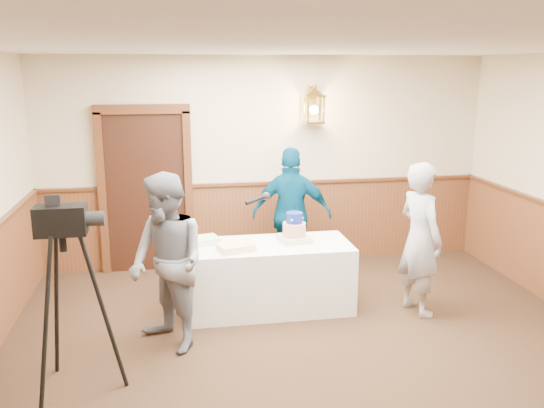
{
  "coord_description": "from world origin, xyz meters",
  "views": [
    {
      "loc": [
        -1.24,
        -4.05,
        2.63
      ],
      "look_at": [
        -0.24,
        1.7,
        1.25
      ],
      "focal_mm": 38.0,
      "sensor_mm": 36.0,
      "label": 1
    }
  ],
  "objects_px": {
    "display_table": "(269,276)",
    "interviewer": "(167,263)",
    "sheet_cake_yellow": "(236,247)",
    "assistant_p": "(292,214)",
    "baker": "(420,239)",
    "sheet_cake_green": "(204,241)",
    "tv_camera_rig": "(69,311)",
    "tiered_cake": "(294,230)"
  },
  "relations": [
    {
      "from": "display_table",
      "to": "interviewer",
      "type": "height_order",
      "value": "interviewer"
    },
    {
      "from": "sheet_cake_yellow",
      "to": "interviewer",
      "type": "relative_size",
      "value": 0.21
    },
    {
      "from": "tiered_cake",
      "to": "tv_camera_rig",
      "type": "distance_m",
      "value": 2.63
    },
    {
      "from": "tiered_cake",
      "to": "sheet_cake_green",
      "type": "distance_m",
      "value": 1.01
    },
    {
      "from": "tiered_cake",
      "to": "sheet_cake_green",
      "type": "relative_size",
      "value": 1.16
    },
    {
      "from": "display_table",
      "to": "sheet_cake_yellow",
      "type": "relative_size",
      "value": 5.04
    },
    {
      "from": "tiered_cake",
      "to": "interviewer",
      "type": "xyz_separation_m",
      "value": [
        -1.39,
        -0.8,
        -0.03
      ]
    },
    {
      "from": "tiered_cake",
      "to": "interviewer",
      "type": "bearing_deg",
      "value": -149.88
    },
    {
      "from": "baker",
      "to": "assistant_p",
      "type": "xyz_separation_m",
      "value": [
        -1.15,
        1.26,
        0.01
      ]
    },
    {
      "from": "display_table",
      "to": "tiered_cake",
      "type": "distance_m",
      "value": 0.59
    },
    {
      "from": "baker",
      "to": "sheet_cake_yellow",
      "type": "bearing_deg",
      "value": 68.41
    },
    {
      "from": "sheet_cake_yellow",
      "to": "display_table",
      "type": "bearing_deg",
      "value": 22.59
    },
    {
      "from": "assistant_p",
      "to": "interviewer",
      "type": "bearing_deg",
      "value": 59.91
    },
    {
      "from": "sheet_cake_yellow",
      "to": "assistant_p",
      "type": "xyz_separation_m",
      "value": [
        0.82,
        1.05,
        0.06
      ]
    },
    {
      "from": "display_table",
      "to": "baker",
      "type": "height_order",
      "value": "baker"
    },
    {
      "from": "tiered_cake",
      "to": "interviewer",
      "type": "height_order",
      "value": "interviewer"
    },
    {
      "from": "tiered_cake",
      "to": "assistant_p",
      "type": "height_order",
      "value": "assistant_p"
    },
    {
      "from": "assistant_p",
      "to": "display_table",
      "type": "bearing_deg",
      "value": 76.63
    },
    {
      "from": "tv_camera_rig",
      "to": "assistant_p",
      "type": "bearing_deg",
      "value": 43.99
    },
    {
      "from": "tiered_cake",
      "to": "interviewer",
      "type": "relative_size",
      "value": 0.22
    },
    {
      "from": "interviewer",
      "to": "assistant_p",
      "type": "height_order",
      "value": "interviewer"
    },
    {
      "from": "sheet_cake_green",
      "to": "tv_camera_rig",
      "type": "xyz_separation_m",
      "value": [
        -1.18,
        -1.54,
        -0.07
      ]
    },
    {
      "from": "sheet_cake_green",
      "to": "tv_camera_rig",
      "type": "height_order",
      "value": "tv_camera_rig"
    },
    {
      "from": "sheet_cake_green",
      "to": "assistant_p",
      "type": "distance_m",
      "value": 1.37
    },
    {
      "from": "sheet_cake_green",
      "to": "baker",
      "type": "relative_size",
      "value": 0.19
    },
    {
      "from": "assistant_p",
      "to": "tv_camera_rig",
      "type": "bearing_deg",
      "value": 57.71
    },
    {
      "from": "interviewer",
      "to": "baker",
      "type": "xyz_separation_m",
      "value": [
        2.68,
        0.37,
        -0.01
      ]
    },
    {
      "from": "interviewer",
      "to": "baker",
      "type": "distance_m",
      "value": 2.7
    },
    {
      "from": "display_table",
      "to": "baker",
      "type": "relative_size",
      "value": 1.07
    },
    {
      "from": "tiered_cake",
      "to": "assistant_p",
      "type": "bearing_deg",
      "value": 79.97
    },
    {
      "from": "sheet_cake_yellow",
      "to": "tv_camera_rig",
      "type": "distance_m",
      "value": 1.95
    },
    {
      "from": "tiered_cake",
      "to": "sheet_cake_green",
      "type": "xyz_separation_m",
      "value": [
        -1.0,
        0.08,
        -0.09
      ]
    },
    {
      "from": "sheet_cake_green",
      "to": "assistant_p",
      "type": "relative_size",
      "value": 0.19
    },
    {
      "from": "sheet_cake_green",
      "to": "assistant_p",
      "type": "bearing_deg",
      "value": 33.28
    },
    {
      "from": "display_table",
      "to": "tiered_cake",
      "type": "relative_size",
      "value": 4.91
    },
    {
      "from": "display_table",
      "to": "sheet_cake_green",
      "type": "bearing_deg",
      "value": 168.83
    },
    {
      "from": "display_table",
      "to": "tiered_cake",
      "type": "xyz_separation_m",
      "value": [
        0.3,
        0.06,
        0.5
      ]
    },
    {
      "from": "sheet_cake_green",
      "to": "assistant_p",
      "type": "height_order",
      "value": "assistant_p"
    },
    {
      "from": "tiered_cake",
      "to": "baker",
      "type": "distance_m",
      "value": 1.36
    },
    {
      "from": "tiered_cake",
      "to": "sheet_cake_yellow",
      "type": "distance_m",
      "value": 0.72
    },
    {
      "from": "sheet_cake_yellow",
      "to": "assistant_p",
      "type": "relative_size",
      "value": 0.21
    },
    {
      "from": "baker",
      "to": "assistant_p",
      "type": "height_order",
      "value": "assistant_p"
    }
  ]
}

